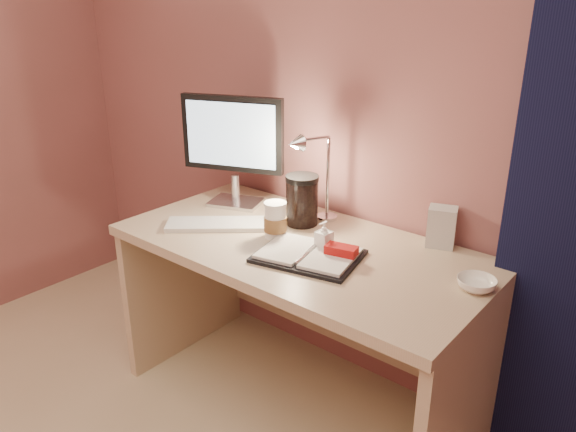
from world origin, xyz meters
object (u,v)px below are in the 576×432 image
Objects in this scene: lotion_bottle at (324,237)px; desk_lamp at (322,171)px; bowl at (477,284)px; desk at (311,290)px; dark_jar at (302,203)px; planner at (311,254)px; monitor at (233,141)px; keyboard at (224,224)px; coffee_cup at (275,221)px; product_box at (442,227)px.

desk_lamp reaches higher than lotion_bottle.
desk is at bearing -179.72° from bowl.
desk is 7.78× the size of dark_jar.
lotion_bottle is at bearing -34.90° from dark_jar.
bowl is at bearing 2.82° from planner.
desk_lamp is (-0.14, 0.17, 0.17)m from lotion_bottle.
planner is 3.27× the size of bowl.
monitor is 2.63× the size of dark_jar.
monitor is 3.89× the size of bowl.
keyboard is at bearing -171.57° from lotion_bottle.
bowl is at bearing -5.92° from dark_jar.
lotion_bottle is at bearing -34.92° from monitor.
lotion_bottle reaches higher than bowl.
desk is at bearing 113.13° from planner.
planner is 0.23m from coffee_cup.
desk is 3.81× the size of desk_lamp.
coffee_cup is at bearing -167.85° from product_box.
lotion_bottle reaches higher than planner.
product_box reaches higher than bowl.
bowl is 0.33m from product_box.
planner is at bearing -39.60° from desk_lamp.
coffee_cup is 0.22m from lotion_bottle.
monitor reaches higher than desk_lamp.
keyboard is 1.13× the size of planner.
coffee_cup is 0.75m from bowl.
dark_jar is (-0.22, 0.23, 0.08)m from planner.
desk is at bearing -169.89° from product_box.
coffee_cup is at bearing -90.51° from desk_lamp.
monitor is 0.46m from coffee_cup.
lotion_bottle is at bearing -171.88° from bowl.
monitor is at bearing 83.53° from keyboard.
product_box is at bearing 45.87° from lotion_bottle.
keyboard is 0.44m from desk_lamp.
bowl is at bearing 12.37° from desk_lamp.
product_box is at bearing 39.06° from planner.
desk_lamp is (-0.14, 0.25, 0.22)m from planner.
monitor is at bearing 170.36° from product_box.
bowl is 0.76m from dark_jar.
desk_lamp is at bearing 13.95° from dark_jar.
planner is (0.58, -0.22, -0.27)m from monitor.
keyboard is (0.14, -0.21, -0.27)m from monitor.
dark_jar reaches higher than bowl.
monitor is 0.68m from planner.
desk is 3.51× the size of planner.
planner is at bearing -45.82° from dark_jar.
lotion_bottle is at bearing 77.17° from planner.
product_box is at bearing 37.70° from desk_lamp.
lotion_bottle is (-0.00, 0.07, 0.04)m from planner.
product_box is at bearing -13.73° from keyboard.
coffee_cup reaches higher than desk.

